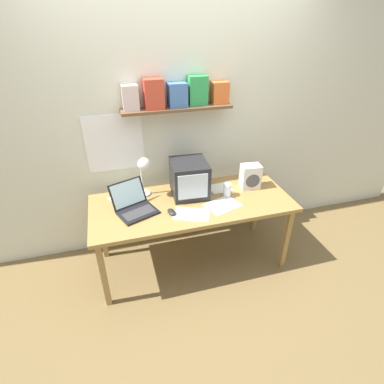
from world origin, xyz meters
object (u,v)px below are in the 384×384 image
Objects in this scene: computer_mouse at (172,212)px; loose_paper_near_monitor at (223,205)px; desk_lamp at (144,169)px; loose_paper_near_laptop at (123,198)px; open_notebook at (192,214)px; corner_desk at (192,207)px; space_heater at (250,177)px; laptop at (133,204)px; juice_glass at (227,191)px; crt_monitor at (189,178)px; printed_handout at (220,188)px.

loose_paper_near_monitor is at bearing -0.14° from computer_mouse.
desk_lamp is at bearing 151.98° from loose_paper_near_monitor.
loose_paper_near_laptop is 0.81× the size of open_notebook.
space_heater reaches higher than corner_desk.
desk_lamp is (0.13, 0.19, 0.22)m from laptop.
juice_glass reaches higher than computer_mouse.
corner_desk is 5.25× the size of loose_paper_near_monitor.
laptop is (-0.53, -0.13, -0.10)m from crt_monitor.
loose_paper_near_monitor is 0.90m from loose_paper_near_laptop.
desk_lamp is 1.81× the size of printed_handout.
desk_lamp is (-0.39, 0.06, 0.12)m from crt_monitor.
loose_paper_near_laptop is (-0.92, 0.22, -0.05)m from juice_glass.
space_heater reaches higher than printed_handout.
desk_lamp is at bearing 164.99° from juice_glass.
crt_monitor is 0.39m from loose_paper_near_monitor.
juice_glass is 0.45× the size of loose_paper_near_laptop.
space_heater is 0.73m from open_notebook.
printed_handout is (0.84, 0.14, -0.06)m from laptop.
space_heater is (0.98, -0.10, -0.16)m from desk_lamp.
open_notebook is at bearing -137.91° from printed_handout.
desk_lamp is 0.57m from open_notebook.
open_notebook is (-0.39, -0.20, -0.05)m from juice_glass.
crt_monitor is 0.37m from open_notebook.
open_notebook is (0.32, -0.39, -0.28)m from desk_lamp.
open_notebook is at bearing -20.74° from computer_mouse.
corner_desk is at bearing -154.34° from printed_handout.
desk_lamp is at bearing 116.55° from computer_mouse.
juice_glass is 0.16m from printed_handout.
space_heater is at bearing 23.49° from open_notebook.
juice_glass is (0.85, -0.00, -0.00)m from laptop.
crt_monitor is 0.36m from juice_glass.
laptop is 1.12m from space_heater.
corner_desk is at bearing -92.30° from crt_monitor.
desk_lamp is 1.15× the size of loose_paper_near_monitor.
laptop is 0.85m from juice_glass.
laptop is 1.77× the size of space_heater.
space_heater is (0.60, 0.10, 0.17)m from corner_desk.
corner_desk is 4.57× the size of desk_lamp.
printed_handout is at bearing 173.27° from space_heater.
open_notebook is at bearing -45.40° from laptop.
computer_mouse reaches higher than loose_paper_near_laptop.
crt_monitor reaches higher than loose_paper_near_laptop.
space_heater reaches higher than open_notebook.
loose_paper_near_monitor is at bearing -124.49° from juice_glass.
loose_paper_near_monitor is 0.30m from printed_handout.
juice_glass is (0.34, 0.01, 0.11)m from corner_desk.
corner_desk is 8.28× the size of printed_handout.
loose_paper_near_laptop is (-0.60, 0.08, -0.16)m from crt_monitor.
crt_monitor is 1.07× the size of open_notebook.
loose_paper_near_monitor is at bearing -32.26° from laptop.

